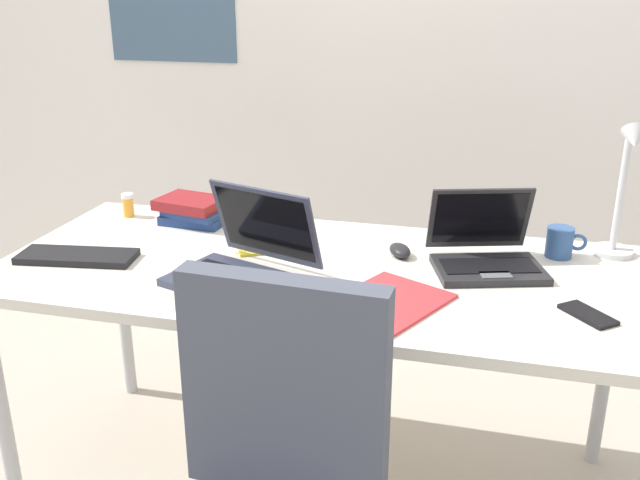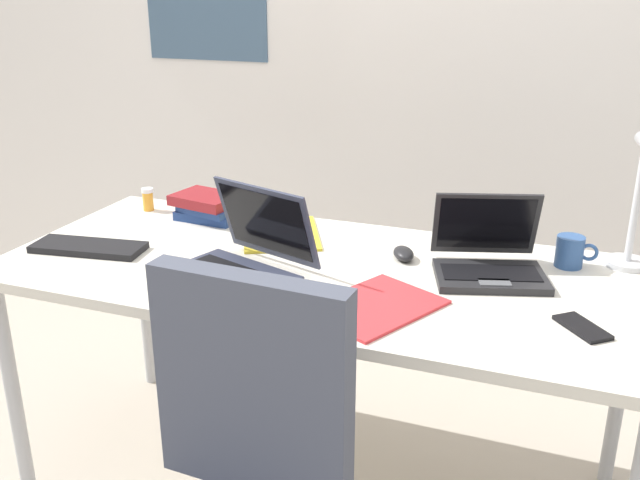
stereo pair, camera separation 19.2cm
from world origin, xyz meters
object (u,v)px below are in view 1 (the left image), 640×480
book_stack (193,210)px  pill_bottle (128,205)px  laptop_mid_desk (243,263)px  paper_folder_near_mouse (272,235)px  laptop_near_lamp (486,253)px  external_keyboard (77,256)px  paper_folder_back_left (385,303)px  coffee_mug (560,242)px  cell_phone (588,315)px  desk_lamp (623,192)px  computer_mouse (400,250)px

book_stack → pill_bottle: bearing=176.8°
laptop_mid_desk → paper_folder_near_mouse: size_ratio=1.31×
laptop_near_lamp → pill_bottle: laptop_near_lamp is taller
external_keyboard → paper_folder_back_left: size_ratio=1.06×
paper_folder_near_mouse → coffee_mug: 0.86m
cell_phone → coffee_mug: 0.39m
laptop_mid_desk → cell_phone: bearing=-0.3°
coffee_mug → laptop_mid_desk: bearing=-155.1°
laptop_mid_desk → laptop_near_lamp: laptop_mid_desk is taller
coffee_mug → desk_lamp: bearing=10.5°
laptop_mid_desk → desk_lamp: bearing=22.9°
coffee_mug → paper_folder_back_left: bearing=-134.3°
pill_bottle → paper_folder_near_mouse: pill_bottle is taller
desk_lamp → paper_folder_back_left: (-0.58, -0.47, -0.19)m
external_keyboard → computer_mouse: computer_mouse is taller
paper_folder_near_mouse → book_stack: bearing=168.6°
cell_phone → paper_folder_near_mouse: 0.96m
coffee_mug → pill_bottle: bearing=178.9°
laptop_mid_desk → external_keyboard: size_ratio=1.23×
laptop_near_lamp → paper_folder_near_mouse: laptop_near_lamp is taller
laptop_mid_desk → pill_bottle: (-0.56, 0.41, -0.01)m
cell_phone → laptop_mid_desk: bearing=139.4°
desk_lamp → laptop_mid_desk: (-0.98, -0.41, -0.15)m
computer_mouse → paper_folder_near_mouse: 0.42m
paper_folder_back_left → desk_lamp: bearing=38.9°
computer_mouse → paper_folder_back_left: bearing=-114.6°
book_stack → coffee_mug: bearing=-0.7°
computer_mouse → book_stack: size_ratio=0.39×
laptop_mid_desk → book_stack: size_ratio=1.66×
laptop_near_lamp → desk_lamp: bearing=24.9°
desk_lamp → laptop_near_lamp: bearing=-155.1°
paper_folder_back_left → laptop_mid_desk: bearing=171.2°
pill_bottle → computer_mouse: bearing=-8.2°
pill_bottle → paper_folder_back_left: (0.95, -0.47, -0.04)m
pill_bottle → laptop_mid_desk: bearing=-36.0°
pill_bottle → coffee_mug: coffee_mug is taller
computer_mouse → pill_bottle: 0.95m
desk_lamp → external_keyboard: (-1.48, -0.40, -0.19)m
external_keyboard → pill_bottle: (-0.05, 0.40, 0.03)m
cell_phone → paper_folder_near_mouse: bearing=118.9°
external_keyboard → cell_phone: size_ratio=2.43×
computer_mouse → paper_folder_back_left: computer_mouse is taller
desk_lamp → book_stack: size_ratio=1.64×
paper_folder_near_mouse → pill_bottle: bearing=172.3°
pill_bottle → external_keyboard: bearing=-82.3°
book_stack → external_keyboard: bearing=-116.5°
cell_phone → book_stack: (-1.19, 0.40, 0.04)m
paper_folder_back_left → pill_bottle: bearing=153.8°
desk_lamp → cell_phone: 0.47m
paper_folder_near_mouse → coffee_mug: bearing=3.0°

